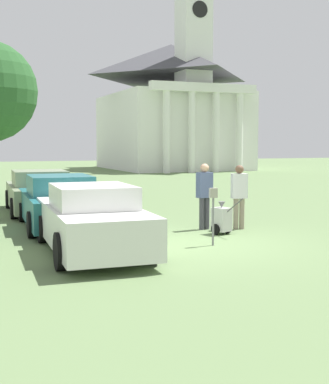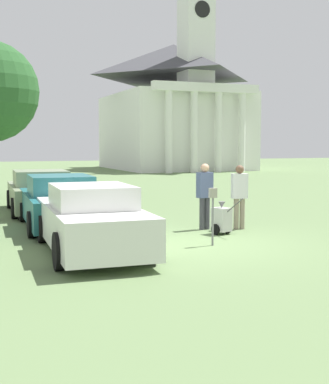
# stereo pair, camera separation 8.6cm
# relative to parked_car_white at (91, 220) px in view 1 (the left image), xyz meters

# --- Properties ---
(ground_plane) EXTENTS (120.00, 120.00, 0.00)m
(ground_plane) POSITION_rel_parked_car_white_xyz_m (2.61, 0.03, -0.69)
(ground_plane) COLOR #607A4C
(parked_car_white) EXTENTS (2.09, 4.81, 1.46)m
(parked_car_white) POSITION_rel_parked_car_white_xyz_m (0.00, 0.00, 0.00)
(parked_car_white) COLOR silver
(parked_car_white) RESTS_ON ground_plane
(parked_car_teal) EXTENTS (2.14, 4.79, 1.46)m
(parked_car_teal) POSITION_rel_parked_car_white_xyz_m (-0.00, 3.65, -0.01)
(parked_car_teal) COLOR #23666B
(parked_car_teal) RESTS_ON ground_plane
(parked_car_sage) EXTENTS (2.23, 4.71, 1.43)m
(parked_car_sage) POSITION_rel_parked_car_white_xyz_m (-0.00, 7.23, -0.03)
(parked_car_sage) COLOR gray
(parked_car_sage) RESTS_ON ground_plane
(parking_meter) EXTENTS (0.18, 0.09, 1.32)m
(parking_meter) POSITION_rel_parked_car_white_xyz_m (2.77, -0.26, 0.23)
(parking_meter) COLOR slate
(parking_meter) RESTS_ON ground_plane
(person_worker) EXTENTS (0.45, 0.28, 1.79)m
(person_worker) POSITION_rel_parked_car_white_xyz_m (3.60, 1.87, 0.33)
(person_worker) COLOR #3F3F47
(person_worker) RESTS_ON ground_plane
(person_supervisor) EXTENTS (0.45, 0.30, 1.75)m
(person_supervisor) POSITION_rel_parked_car_white_xyz_m (4.50, 1.57, 0.31)
(person_supervisor) COLOR gray
(person_supervisor) RESTS_ON ground_plane
(equipment_cart) EXTENTS (0.53, 1.00, 1.00)m
(equipment_cart) POSITION_rel_parked_car_white_xyz_m (3.68, 1.03, -0.31)
(equipment_cart) COLOR #B2B2AD
(equipment_cart) RESTS_ON ground_plane
(church) EXTENTS (11.03, 13.78, 20.62)m
(church) POSITION_rel_parked_car_white_xyz_m (16.16, 34.35, 5.20)
(church) COLOR white
(church) RESTS_ON ground_plane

